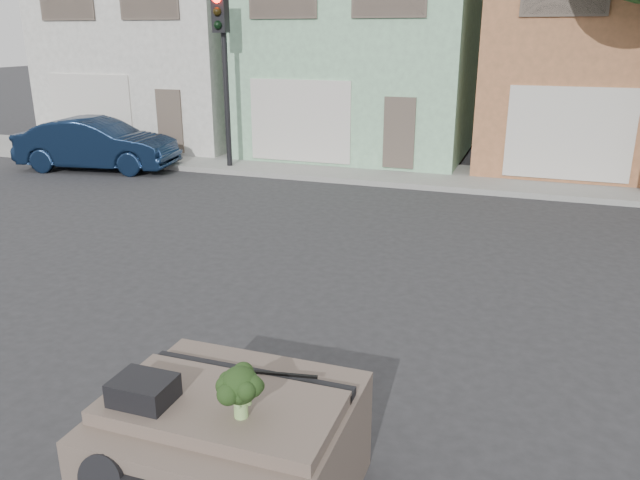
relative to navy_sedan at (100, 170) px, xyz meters
The scene contains 11 objects.
ground_plane 13.25m from the navy_sedan, 39.18° to the right, with size 120.00×120.00×0.00m, color #303033.
sidewalk 10.49m from the navy_sedan, 11.71° to the left, with size 40.00×3.00×0.15m, color gray.
townhouse_white 7.24m from the navy_sedan, 96.78° to the left, with size 7.20×8.20×7.55m, color silver.
townhouse_mint 9.88m from the navy_sedan, 42.15° to the left, with size 7.20×8.20×7.55m, color #93C9A0.
townhouse_tan 15.98m from the navy_sedan, 23.24° to the left, with size 7.20×8.20×7.55m, color #AD6E46.
navy_sedan is the anchor object (origin of this frame).
traffic_signal 4.69m from the navy_sedan, 16.67° to the left, with size 0.40×0.40×5.10m, color black.
car_dashboard 15.33m from the navy_sedan, 47.91° to the right, with size 2.00×1.80×1.12m, color #67574C.
instrument_hump 15.26m from the navy_sedan, 50.41° to the right, with size 0.48×0.38×0.20m, color black.
wiper_arm 15.28m from the navy_sedan, 46.17° to the right, with size 0.70×0.03×0.02m, color black.
broccoli 15.76m from the navy_sedan, 47.91° to the right, with size 0.36×0.36×0.44m, color black.
Camera 1 is at (2.20, -7.00, 3.94)m, focal length 35.00 mm.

